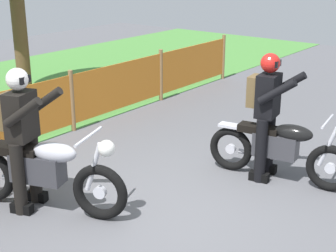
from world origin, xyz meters
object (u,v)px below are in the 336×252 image
object	(u,v)px
motorcycle_trailing	(280,148)
rider_lead	(22,132)
motorcycle_lead	(43,171)
rider_trailing	(267,109)

from	to	relation	value
motorcycle_trailing	rider_lead	xyz separation A→B (m)	(-2.52, 2.01, 0.50)
rider_lead	motorcycle_lead	bearing A→B (deg)	0.51
motorcycle_trailing	rider_lead	bearing A→B (deg)	-137.19
motorcycle_trailing	rider_trailing	distance (m)	0.54
motorcycle_lead	motorcycle_trailing	world-z (taller)	motorcycle_lead
rider_lead	motorcycle_trailing	bearing A→B (deg)	31.54
motorcycle_lead	rider_lead	xyz separation A→B (m)	(-0.08, 0.22, 0.46)
rider_trailing	rider_lead	bearing A→B (deg)	-134.50
motorcycle_lead	rider_trailing	distance (m)	2.92
motorcycle_trailing	rider_trailing	xyz separation A→B (m)	(-0.03, 0.21, 0.50)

